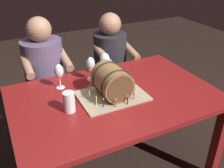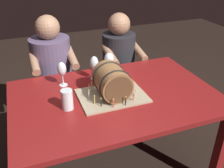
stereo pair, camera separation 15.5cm
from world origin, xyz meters
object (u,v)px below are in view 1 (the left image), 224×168
dining_table (115,106)px  wine_glass_empty (59,72)px  person_seated_right (110,72)px  barrel_cake (112,83)px  person_seated_left (46,82)px  wine_glass_rose (91,65)px  wine_glass_red (105,60)px  beer_pint (69,103)px

dining_table → wine_glass_empty: size_ratio=7.60×
dining_table → person_seated_right: size_ratio=1.29×
barrel_cake → person_seated_left: size_ratio=0.40×
wine_glass_empty → wine_glass_rose: 0.26m
wine_glass_red → person_seated_right: bearing=59.1°
wine_glass_empty → person_seated_right: bearing=37.1°
wine_glass_red → person_seated_left: bearing=132.5°
wine_glass_red → person_seated_left: (-0.41, 0.44, -0.32)m
barrel_cake → person_seated_right: 0.93m
wine_glass_empty → wine_glass_red: wine_glass_empty is taller
beer_pint → person_seated_right: (0.69, 0.82, -0.29)m
wine_glass_empty → beer_pint: (-0.03, -0.32, -0.07)m
beer_pint → person_seated_right: person_seated_right is taller
wine_glass_empty → beer_pint: size_ratio=1.41×
person_seated_right → barrel_cake: bearing=-115.1°
dining_table → person_seated_left: person_seated_left is taller
dining_table → person_seated_right: 0.85m
wine_glass_red → person_seated_right: person_seated_right is taller
person_seated_right → person_seated_left: bearing=180.0°
barrel_cake → wine_glass_empty: barrel_cake is taller
wine_glass_rose → wine_glass_empty: bearing=-174.9°
barrel_cake → wine_glass_rose: (-0.03, 0.31, 0.02)m
dining_table → barrel_cake: (-0.03, -0.01, 0.21)m
dining_table → wine_glass_empty: bearing=140.0°
wine_glass_red → person_seated_right: size_ratio=0.17×
wine_glass_red → barrel_cake: bearing=-106.7°
barrel_cake → beer_pint: size_ratio=3.41×
wine_glass_empty → wine_glass_red: (0.39, 0.05, -0.00)m
dining_table → person_seated_right: bearing=66.3°
beer_pint → wine_glass_red: bearing=41.6°
person_seated_right → wine_glass_rose: bearing=-130.1°
dining_table → beer_pint: 0.39m
dining_table → barrel_cake: bearing=-155.5°
wine_glass_empty → person_seated_left: 0.60m
wine_glass_red → dining_table: bearing=-102.4°
wine_glass_rose → person_seated_left: size_ratio=0.16×
beer_pint → person_seated_left: bearing=88.7°
person_seated_right → wine_glass_red: bearing=-120.9°
wine_glass_empty → person_seated_right: (0.66, 0.50, -0.36)m
barrel_cake → person_seated_left: 0.89m
wine_glass_red → person_seated_left: 0.68m
wine_glass_empty → wine_glass_rose: (0.26, 0.02, -0.01)m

